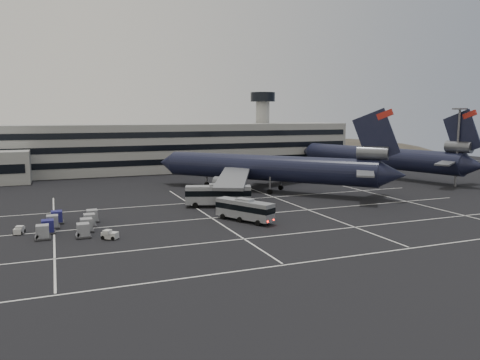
% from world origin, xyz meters
% --- Properties ---
extents(ground, '(260.00, 260.00, 0.00)m').
position_xyz_m(ground, '(0.00, 0.00, 0.00)').
color(ground, black).
rests_on(ground, ground).
extents(lane_markings, '(90.00, 55.62, 0.01)m').
position_xyz_m(lane_markings, '(0.95, 0.72, 0.01)').
color(lane_markings, silver).
rests_on(lane_markings, ground).
extents(terminal, '(125.00, 26.00, 24.00)m').
position_xyz_m(terminal, '(-2.95, 71.14, 6.93)').
color(terminal, gray).
rests_on(terminal, ground).
extents(hills, '(352.00, 180.00, 44.00)m').
position_xyz_m(hills, '(17.99, 170.00, -12.07)').
color(hills, '#38332B').
rests_on(hills, ground).
extents(lightpole_right, '(2.40, 2.40, 18.28)m').
position_xyz_m(lightpole_right, '(58.00, 15.00, 11.82)').
color(lightpole_right, slate).
rests_on(lightpole_right, ground).
extents(trijet_main, '(43.05, 46.21, 18.08)m').
position_xyz_m(trijet_main, '(14.16, 24.65, 5.25)').
color(trijet_main, black).
rests_on(trijet_main, ground).
extents(trijet_far, '(24.23, 56.75, 18.08)m').
position_xyz_m(trijet_far, '(52.80, 35.93, 5.43)').
color(trijet_far, black).
rests_on(trijet_far, ground).
extents(bus_near, '(7.00, 10.22, 3.64)m').
position_xyz_m(bus_near, '(-1.86, -0.10, 1.99)').
color(bus_near, gray).
rests_on(bus_near, ground).
extents(bus_far, '(12.20, 6.52, 4.22)m').
position_xyz_m(bus_far, '(-1.81, 12.74, 2.31)').
color(bus_far, gray).
rests_on(bus_far, ground).
extents(tug_a, '(1.59, 2.14, 1.24)m').
position_xyz_m(tug_a, '(-34.59, 4.32, 0.55)').
color(tug_a, silver).
rests_on(tug_a, ground).
extents(tug_b, '(2.43, 2.30, 1.36)m').
position_xyz_m(tug_b, '(-22.87, -3.31, 0.60)').
color(tug_b, silver).
rests_on(tug_b, ground).
extents(uld_cluster, '(9.50, 13.04, 1.95)m').
position_xyz_m(uld_cluster, '(-27.89, 4.23, 0.95)').
color(uld_cluster, '#2D2D30').
rests_on(uld_cluster, ground).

